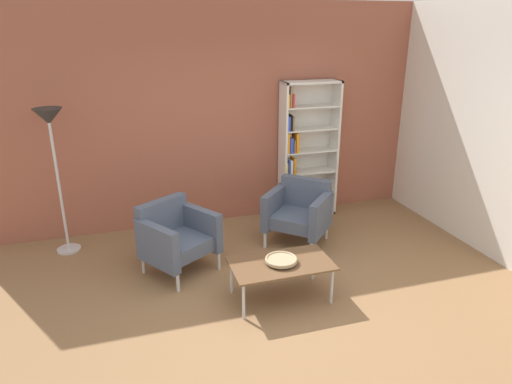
{
  "coord_description": "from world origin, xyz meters",
  "views": [
    {
      "loc": [
        -1.27,
        -3.48,
        2.62
      ],
      "look_at": [
        0.05,
        0.84,
        0.95
      ],
      "focal_mm": 32.19,
      "sensor_mm": 36.0,
      "label": 1
    }
  ],
  "objects_px": {
    "floor_lamp_torchiere": "(51,134)",
    "bookshelf_tall": "(303,153)",
    "decorative_bowl": "(281,260)",
    "armchair_by_bookshelf": "(176,236)",
    "armchair_corner_red": "(299,211)",
    "coffee_table_low": "(281,266)"
  },
  "relations": [
    {
      "from": "decorative_bowl",
      "to": "bookshelf_tall",
      "type": "bearing_deg",
      "value": 62.27
    },
    {
      "from": "bookshelf_tall",
      "to": "floor_lamp_torchiere",
      "type": "xyz_separation_m",
      "value": [
        -3.17,
        -0.24,
        0.53
      ]
    },
    {
      "from": "armchair_corner_red",
      "to": "armchair_by_bookshelf",
      "type": "bearing_deg",
      "value": -127.06
    },
    {
      "from": "armchair_by_bookshelf",
      "to": "floor_lamp_torchiere",
      "type": "distance_m",
      "value": 1.81
    },
    {
      "from": "decorative_bowl",
      "to": "floor_lamp_torchiere",
      "type": "distance_m",
      "value": 2.93
    },
    {
      "from": "floor_lamp_torchiere",
      "to": "bookshelf_tall",
      "type": "bearing_deg",
      "value": 4.34
    },
    {
      "from": "bookshelf_tall",
      "to": "coffee_table_low",
      "type": "xyz_separation_m",
      "value": [
        -1.04,
        -1.98,
        -0.55
      ]
    },
    {
      "from": "coffee_table_low",
      "to": "armchair_corner_red",
      "type": "relative_size",
      "value": 1.05
    },
    {
      "from": "armchair_by_bookshelf",
      "to": "floor_lamp_torchiere",
      "type": "xyz_separation_m",
      "value": [
        -1.21,
        0.86,
        1.03
      ]
    },
    {
      "from": "floor_lamp_torchiere",
      "to": "decorative_bowl",
      "type": "bearing_deg",
      "value": -39.38
    },
    {
      "from": "decorative_bowl",
      "to": "floor_lamp_torchiere",
      "type": "height_order",
      "value": "floor_lamp_torchiere"
    },
    {
      "from": "decorative_bowl",
      "to": "floor_lamp_torchiere",
      "type": "xyz_separation_m",
      "value": [
        -2.12,
        1.74,
        1.01
      ]
    },
    {
      "from": "armchair_by_bookshelf",
      "to": "armchair_corner_red",
      "type": "bearing_deg",
      "value": -22.99
    },
    {
      "from": "armchair_corner_red",
      "to": "floor_lamp_torchiere",
      "type": "distance_m",
      "value": 3.03
    },
    {
      "from": "bookshelf_tall",
      "to": "armchair_corner_red",
      "type": "relative_size",
      "value": 2.0
    },
    {
      "from": "coffee_table_low",
      "to": "floor_lamp_torchiere",
      "type": "distance_m",
      "value": 2.95
    },
    {
      "from": "floor_lamp_torchiere",
      "to": "armchair_corner_red",
      "type": "bearing_deg",
      "value": -12.03
    },
    {
      "from": "coffee_table_low",
      "to": "decorative_bowl",
      "type": "distance_m",
      "value": 0.07
    },
    {
      "from": "coffee_table_low",
      "to": "armchair_corner_red",
      "type": "height_order",
      "value": "armchair_corner_red"
    },
    {
      "from": "coffee_table_low",
      "to": "decorative_bowl",
      "type": "height_order",
      "value": "decorative_bowl"
    },
    {
      "from": "bookshelf_tall",
      "to": "armchair_by_bookshelf",
      "type": "distance_m",
      "value": 2.3
    },
    {
      "from": "bookshelf_tall",
      "to": "armchair_by_bookshelf",
      "type": "xyz_separation_m",
      "value": [
        -1.95,
        -1.1,
        -0.5
      ]
    }
  ]
}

